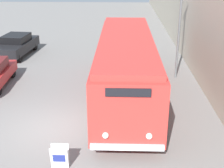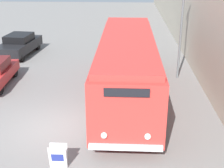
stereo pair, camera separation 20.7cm
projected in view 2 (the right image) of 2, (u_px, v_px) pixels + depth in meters
name	position (u px, v px, depth m)	size (l,w,h in m)	color
ground_plane	(52.00, 128.00, 12.87)	(80.00, 80.00, 0.00)	slate
vintage_bus	(127.00, 64.00, 15.18)	(2.65, 10.98, 3.08)	black
sign_board	(58.00, 157.00, 10.30)	(0.59, 0.33, 0.87)	gray
streetlamp	(184.00, 0.00, 16.68)	(0.36, 0.36, 6.91)	#595E60
parked_car_mid	(19.00, 44.00, 22.43)	(2.29, 4.55, 1.48)	black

